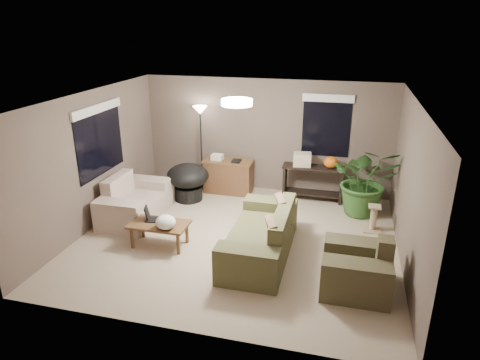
% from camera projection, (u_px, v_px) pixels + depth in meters
% --- Properties ---
extents(room_shell, '(5.50, 5.50, 5.50)m').
position_uv_depth(room_shell, '(237.00, 173.00, 7.19)').
color(room_shell, tan).
rests_on(room_shell, ground).
extents(main_sofa, '(0.95, 2.20, 0.85)m').
position_uv_depth(main_sofa, '(263.00, 238.00, 7.03)').
color(main_sofa, brown).
rests_on(main_sofa, ground).
extents(throw_pillows, '(0.38, 1.40, 0.47)m').
position_uv_depth(throw_pillows, '(279.00, 221.00, 6.85)').
color(throw_pillows, '#8C7251').
rests_on(throw_pillows, main_sofa).
extents(loveseat, '(0.90, 1.60, 0.85)m').
position_uv_depth(loveseat, '(134.00, 203.00, 8.36)').
color(loveseat, beige).
rests_on(loveseat, ground).
extents(armchair, '(0.95, 1.00, 0.85)m').
position_uv_depth(armchair, '(357.00, 270.00, 6.14)').
color(armchair, '#46412A').
rests_on(armchair, ground).
extents(coffee_table, '(1.00, 0.55, 0.42)m').
position_uv_depth(coffee_table, '(159.00, 227.00, 7.29)').
color(coffee_table, brown).
rests_on(coffee_table, ground).
extents(laptop, '(0.41, 0.28, 0.24)m').
position_uv_depth(laptop, '(152.00, 217.00, 7.38)').
color(laptop, black).
rests_on(laptop, coffee_table).
extents(plastic_bag, '(0.36, 0.33, 0.24)m').
position_uv_depth(plastic_bag, '(166.00, 222.00, 7.05)').
color(plastic_bag, white).
rests_on(plastic_bag, coffee_table).
extents(desk, '(1.10, 0.50, 0.75)m').
position_uv_depth(desk, '(228.00, 176.00, 9.57)').
color(desk, brown).
rests_on(desk, ground).
extents(desk_papers, '(0.67, 0.27, 0.12)m').
position_uv_depth(desk_papers, '(221.00, 158.00, 9.44)').
color(desk_papers, silver).
rests_on(desk_papers, desk).
extents(console_table, '(1.30, 0.40, 0.75)m').
position_uv_depth(console_table, '(313.00, 180.00, 9.16)').
color(console_table, black).
rests_on(console_table, ground).
extents(pumpkin, '(0.35, 0.35, 0.24)m').
position_uv_depth(pumpkin, '(331.00, 162.00, 8.92)').
color(pumpkin, orange).
rests_on(pumpkin, console_table).
extents(cardboard_box, '(0.40, 0.32, 0.28)m').
position_uv_depth(cardboard_box, '(302.00, 159.00, 9.06)').
color(cardboard_box, beige).
rests_on(cardboard_box, console_table).
extents(papasan_chair, '(1.08, 1.08, 0.80)m').
position_uv_depth(papasan_chair, '(188.00, 179.00, 9.14)').
color(papasan_chair, black).
rests_on(papasan_chair, ground).
extents(floor_lamp, '(0.32, 0.32, 1.91)m').
position_uv_depth(floor_lamp, '(200.00, 120.00, 9.37)').
color(floor_lamp, black).
rests_on(floor_lamp, ground).
extents(ceiling_fixture, '(0.50, 0.50, 0.10)m').
position_uv_depth(ceiling_fixture, '(237.00, 102.00, 6.77)').
color(ceiling_fixture, white).
rests_on(ceiling_fixture, room_shell).
extents(houseplant, '(1.29, 1.44, 1.12)m').
position_uv_depth(houseplant, '(365.00, 188.00, 8.43)').
color(houseplant, '#2D5923').
rests_on(houseplant, ground).
extents(cat_scratching_post, '(0.32, 0.32, 0.50)m').
position_uv_depth(cat_scratching_post, '(373.00, 220.00, 7.85)').
color(cat_scratching_post, tan).
rests_on(cat_scratching_post, ground).
extents(window_left, '(0.05, 1.56, 1.33)m').
position_uv_depth(window_left, '(99.00, 128.00, 7.91)').
color(window_left, black).
rests_on(window_left, room_shell).
extents(window_back, '(1.06, 0.05, 1.33)m').
position_uv_depth(window_back, '(327.00, 115.00, 8.94)').
color(window_back, black).
rests_on(window_back, room_shell).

